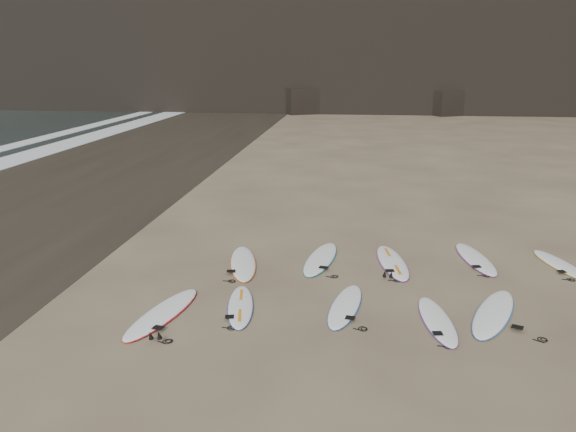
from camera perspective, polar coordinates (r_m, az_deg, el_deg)
name	(u,v)px	position (r m, az deg, el deg)	size (l,w,h in m)	color
ground	(362,308)	(12.65, 7.50, -9.21)	(240.00, 240.00, 0.00)	#897559
wet_sand	(48,190)	(25.54, -23.24, 2.47)	(12.00, 200.00, 0.01)	#383026
surfboard_0	(163,313)	(12.48, -12.62, -9.57)	(0.66, 2.74, 0.10)	white
surfboard_1	(241,306)	(12.57, -4.84, -9.08)	(0.54, 2.26, 0.08)	white
surfboard_2	(345,305)	(12.60, 5.84, -9.03)	(0.58, 2.42, 0.09)	white
surfboard_3	(437,320)	(12.29, 14.92, -10.20)	(0.56, 2.35, 0.08)	white
surfboard_4	(494,313)	(12.97, 20.16, -9.21)	(0.66, 2.76, 0.10)	white
surfboard_5	(243,263)	(15.06, -4.58, -4.75)	(0.65, 2.69, 0.10)	white
surfboard_6	(321,258)	(15.34, 3.34, -4.32)	(0.66, 2.76, 0.10)	white
surfboard_7	(392,262)	(15.32, 10.56, -4.61)	(0.65, 2.70, 0.10)	white
surfboard_8	(475,258)	(16.15, 18.50, -4.11)	(0.63, 2.62, 0.09)	white
surfboard_9	(560,264)	(16.58, 25.91, -4.42)	(0.56, 2.33, 0.08)	white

